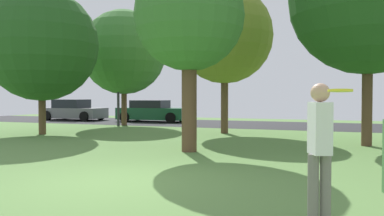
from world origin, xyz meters
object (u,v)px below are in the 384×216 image
at_px(birch_tree_lone, 124,52).
at_px(parked_car_grey, 74,111).
at_px(oak_tree_right, 189,17).
at_px(parked_car_green, 153,112).
at_px(oak_tree_left, 41,45).
at_px(maple_tree_far, 225,36).
at_px(frisbee_disc, 340,91).
at_px(person_thrower, 320,145).
at_px(street_lamp_post, 118,85).

relative_size(birch_tree_lone, parked_car_grey, 1.50).
bearing_deg(oak_tree_right, parked_car_grey, 137.99).
bearing_deg(parked_car_green, oak_tree_left, -94.00).
height_order(maple_tree_far, parked_car_green, maple_tree_far).
bearing_deg(frisbee_disc, parked_car_green, 121.83).
relative_size(frisbee_disc, parked_car_green, 0.06).
distance_m(birch_tree_lone, parked_car_green, 4.90).
distance_m(maple_tree_far, frisbee_disc, 13.23).
xyz_separation_m(oak_tree_right, person_thrower, (3.92, -5.58, -2.93)).
height_order(maple_tree_far, street_lamp_post, maple_tree_far).
bearing_deg(frisbee_disc, person_thrower, 113.12).
height_order(person_thrower, street_lamp_post, street_lamp_post).
bearing_deg(parked_car_grey, oak_tree_left, -59.98).
distance_m(maple_tree_far, street_lamp_post, 7.08).
height_order(frisbee_disc, parked_car_grey, frisbee_disc).
relative_size(oak_tree_left, person_thrower, 3.45).
xyz_separation_m(oak_tree_right, parked_car_grey, (-12.88, 11.60, -3.29)).
xyz_separation_m(maple_tree_far, parked_car_grey, (-12.26, 5.68, -3.63)).
bearing_deg(maple_tree_far, oak_tree_right, -84.06).
bearing_deg(parked_car_green, street_lamp_post, -90.30).
bearing_deg(parked_car_green, oak_tree_right, -59.39).
height_order(oak_tree_left, parked_car_grey, oak_tree_left).
distance_m(oak_tree_left, maple_tree_far, 7.83).
relative_size(maple_tree_far, frisbee_disc, 22.58).
bearing_deg(oak_tree_left, birch_tree_lone, 83.89).
bearing_deg(parked_car_green, person_thrower, -57.92).
bearing_deg(person_thrower, frisbee_disc, 0.00).
relative_size(oak_tree_left, maple_tree_far, 0.97).
relative_size(parked_car_grey, parked_car_green, 0.94).
distance_m(oak_tree_right, frisbee_disc, 7.75).
distance_m(birch_tree_lone, person_thrower, 18.16).
xyz_separation_m(parked_car_grey, street_lamp_post, (5.75, -3.74, 1.61)).
xyz_separation_m(person_thrower, frisbee_disc, (0.24, -0.56, 0.69)).
xyz_separation_m(parked_car_green, street_lamp_post, (-0.02, -4.14, 1.62)).
height_order(frisbee_disc, street_lamp_post, street_lamp_post).
xyz_separation_m(frisbee_disc, parked_car_green, (-11.26, 18.15, -1.05)).
bearing_deg(person_thrower, birch_tree_lone, -164.97).
relative_size(oak_tree_left, parked_car_green, 1.36).
relative_size(person_thrower, parked_car_grey, 0.42).
distance_m(birch_tree_lone, frisbee_disc, 18.64).
height_order(frisbee_disc, parked_car_green, frisbee_disc).
bearing_deg(maple_tree_far, frisbee_disc, -68.39).
distance_m(maple_tree_far, birch_tree_lone, 7.01).
bearing_deg(person_thrower, parked_car_green, -171.04).
bearing_deg(birch_tree_lone, parked_car_green, 89.47).
bearing_deg(birch_tree_lone, parked_car_grey, 151.57).
xyz_separation_m(parked_car_grey, parked_car_green, (5.78, 0.40, -0.01)).
bearing_deg(street_lamp_post, oak_tree_right, -47.82).
distance_m(oak_tree_right, person_thrower, 7.43).
distance_m(oak_tree_right, parked_car_green, 14.33).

